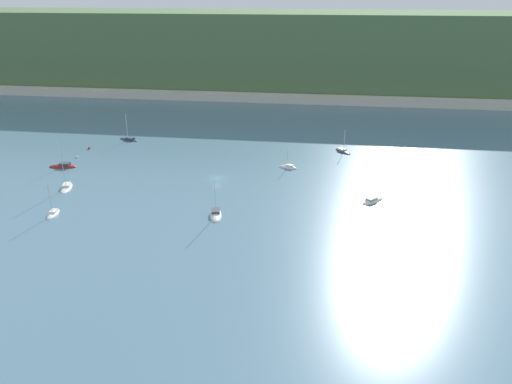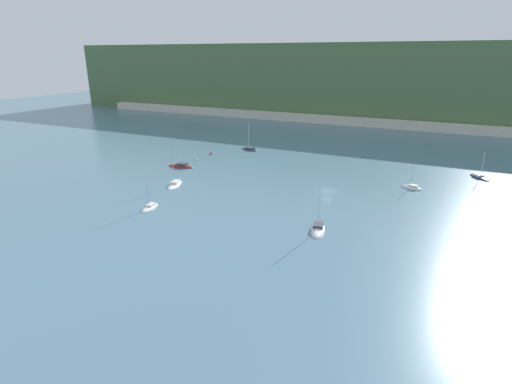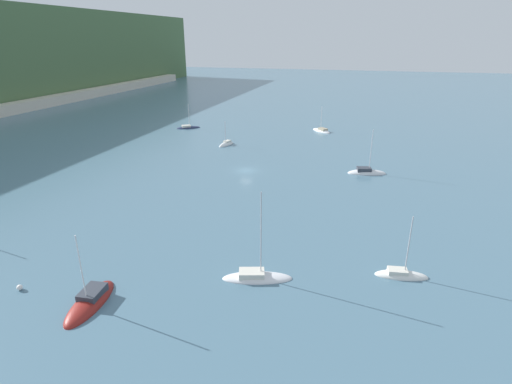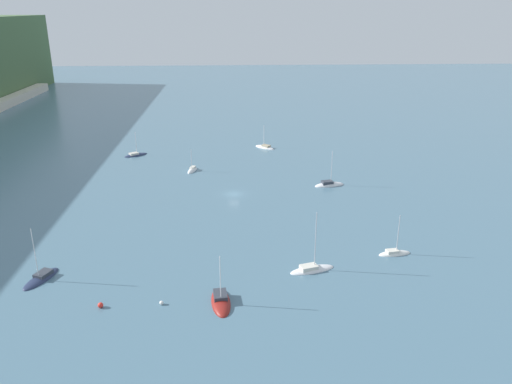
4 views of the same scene
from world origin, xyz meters
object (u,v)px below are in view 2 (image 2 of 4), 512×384
object	(u,v)px
sailboat_0	(479,178)
sailboat_5	(250,150)
mooring_buoy_0	(211,153)
sailboat_6	(318,230)
sailboat_3	(175,185)
sailboat_7	(412,188)
mooring_buoy_1	(197,159)
sailboat_1	(150,208)
sailboat_2	(181,167)

from	to	relation	value
sailboat_0	sailboat_5	bearing A→B (deg)	-126.28
mooring_buoy_0	sailboat_6	bearing A→B (deg)	-40.47
sailboat_6	sailboat_3	bearing A→B (deg)	-116.88
sailboat_0	sailboat_7	distance (m)	25.64
mooring_buoy_0	sailboat_7	bearing A→B (deg)	-7.96
sailboat_3	mooring_buoy_0	size ratio (longest dim) A/B	13.53
sailboat_3	mooring_buoy_0	xyz separation A→B (m)	(-10.12, 35.30, 0.30)
sailboat_0	mooring_buoy_1	bearing A→B (deg)	-111.64
sailboat_7	sailboat_6	bearing A→B (deg)	84.74
sailboat_1	sailboat_6	distance (m)	40.04
sailboat_6	mooring_buoy_0	world-z (taller)	sailboat_6
sailboat_5	sailboat_1	bearing A→B (deg)	116.95
sailboat_5	mooring_buoy_0	distance (m)	15.72
sailboat_0	sailboat_2	size ratio (longest dim) A/B	0.87
sailboat_1	sailboat_0	bearing A→B (deg)	122.63
sailboat_2	mooring_buoy_0	world-z (taller)	sailboat_2
sailboat_2	mooring_buoy_1	distance (m)	9.47
sailboat_1	sailboat_6	xyz separation A→B (m)	(39.71, 5.10, 0.02)
sailboat_3	sailboat_6	size ratio (longest dim) A/B	1.14
mooring_buoy_0	sailboat_3	bearing A→B (deg)	-74.00
sailboat_6	sailboat_5	bearing A→B (deg)	-154.73
sailboat_2	sailboat_6	xyz separation A→B (m)	(54.76, -28.10, 0.00)
sailboat_1	sailboat_6	bearing A→B (deg)	89.11
sailboat_3	mooring_buoy_0	bearing A→B (deg)	179.71
sailboat_1	mooring_buoy_1	xyz separation A→B (m)	(-15.16, 42.67, 0.24)
sailboat_5	mooring_buoy_1	distance (m)	23.88
sailboat_5	sailboat_7	xyz separation A→B (m)	(60.38, -22.28, -0.03)
mooring_buoy_1	mooring_buoy_0	bearing A→B (deg)	92.04
sailboat_0	sailboat_1	bearing A→B (deg)	-83.19
sailboat_7	mooring_buoy_1	xyz separation A→B (m)	(-69.55, 0.23, 0.24)
sailboat_0	sailboat_1	size ratio (longest dim) A/B	0.95
sailboat_1	sailboat_2	bearing A→B (deg)	-163.84
sailboat_5	sailboat_7	world-z (taller)	sailboat_5
sailboat_0	mooring_buoy_0	bearing A→B (deg)	-117.81
sailboat_1	sailboat_7	world-z (taller)	sailboat_1
sailboat_5	mooring_buoy_1	world-z (taller)	sailboat_5
sailboat_3	mooring_buoy_1	size ratio (longest dim) A/B	17.86
sailboat_2	sailboat_7	distance (m)	70.04
sailboat_0	sailboat_3	world-z (taller)	sailboat_3
mooring_buoy_0	mooring_buoy_1	distance (m)	9.55
sailboat_7	sailboat_1	bearing A→B (deg)	54.16
sailboat_2	sailboat_5	bearing A→B (deg)	-111.94
sailboat_7	mooring_buoy_1	world-z (taller)	sailboat_7
sailboat_0	sailboat_6	distance (m)	64.81
sailboat_7	sailboat_3	bearing A→B (deg)	39.32
sailboat_2	sailboat_0	bearing A→B (deg)	-167.68
sailboat_5	mooring_buoy_1	size ratio (longest dim) A/B	15.82
sailboat_3	sailboat_6	world-z (taller)	sailboat_3
sailboat_2	sailboat_5	distance (m)	32.79
sailboat_1	sailboat_5	size ratio (longest dim) A/B	0.83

